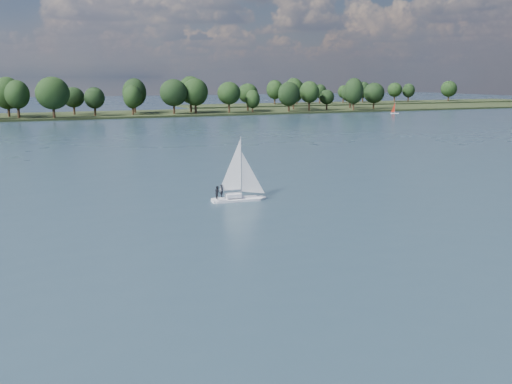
# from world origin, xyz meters

# --- Properties ---
(ground) EXTENTS (700.00, 700.00, 0.00)m
(ground) POSITION_xyz_m (0.00, 100.00, 0.00)
(ground) COLOR #233342
(ground) RESTS_ON ground
(far_shore) EXTENTS (660.00, 40.00, 1.50)m
(far_shore) POSITION_xyz_m (0.00, 212.00, 0.00)
(far_shore) COLOR black
(far_shore) RESTS_ON ground
(far_shore_back) EXTENTS (220.00, 30.00, 1.40)m
(far_shore_back) POSITION_xyz_m (160.00, 260.00, 0.00)
(far_shore_back) COLOR black
(far_shore_back) RESTS_ON ground
(sailboat) EXTENTS (6.41, 2.23, 8.29)m
(sailboat) POSITION_xyz_m (-3.16, 44.33, 2.32)
(sailboat) COLOR white
(sailboat) RESTS_ON ground
(dinghy_orange) EXTENTS (3.36, 1.84, 5.08)m
(dinghy_orange) POSITION_xyz_m (118.68, 178.94, 1.20)
(dinghy_orange) COLOR white
(dinghy_orange) RESTS_ON ground
(treeline) EXTENTS (562.59, 74.13, 17.60)m
(treeline) POSITION_xyz_m (-25.93, 208.89, 8.10)
(treeline) COLOR black
(treeline) RESTS_ON ground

